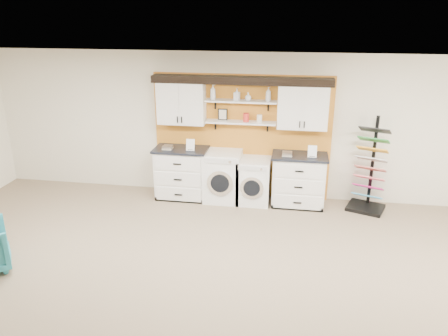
% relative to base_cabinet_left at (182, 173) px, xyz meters
% --- Properties ---
extents(floor, '(10.00, 10.00, 0.00)m').
position_rel_base_cabinet_left_xyz_m(floor, '(1.13, -3.64, -0.50)').
color(floor, '#7E6954').
rests_on(floor, ground).
extents(ceiling, '(10.00, 10.00, 0.00)m').
position_rel_base_cabinet_left_xyz_m(ceiling, '(1.13, -3.64, 2.30)').
color(ceiling, white).
rests_on(ceiling, wall_back).
extents(wall_back, '(10.00, 0.00, 10.00)m').
position_rel_base_cabinet_left_xyz_m(wall_back, '(1.13, 0.36, 0.90)').
color(wall_back, beige).
rests_on(wall_back, floor).
extents(accent_panel, '(3.40, 0.07, 2.40)m').
position_rel_base_cabinet_left_xyz_m(accent_panel, '(1.13, 0.32, 0.70)').
color(accent_panel, '#BE7420').
rests_on(accent_panel, wall_back).
extents(upper_cabinet_left, '(0.90, 0.35, 0.84)m').
position_rel_base_cabinet_left_xyz_m(upper_cabinet_left, '(0.00, 0.15, 1.38)').
color(upper_cabinet_left, white).
rests_on(upper_cabinet_left, wall_back).
extents(upper_cabinet_right, '(0.90, 0.35, 0.84)m').
position_rel_base_cabinet_left_xyz_m(upper_cabinet_right, '(2.26, 0.15, 1.38)').
color(upper_cabinet_right, white).
rests_on(upper_cabinet_right, wall_back).
extents(shelf_lower, '(1.32, 0.28, 0.03)m').
position_rel_base_cabinet_left_xyz_m(shelf_lower, '(1.13, 0.16, 1.03)').
color(shelf_lower, white).
rests_on(shelf_lower, wall_back).
extents(shelf_upper, '(1.32, 0.28, 0.03)m').
position_rel_base_cabinet_left_xyz_m(shelf_upper, '(1.13, 0.16, 1.43)').
color(shelf_upper, white).
rests_on(shelf_upper, wall_back).
extents(crown_molding, '(3.30, 0.41, 0.13)m').
position_rel_base_cabinet_left_xyz_m(crown_molding, '(1.13, 0.17, 1.82)').
color(crown_molding, black).
rests_on(crown_molding, wall_back).
extents(picture_frame, '(0.18, 0.02, 0.22)m').
position_rel_base_cabinet_left_xyz_m(picture_frame, '(0.78, 0.21, 1.15)').
color(picture_frame, black).
rests_on(picture_frame, shelf_lower).
extents(canister_red, '(0.11, 0.11, 0.16)m').
position_rel_base_cabinet_left_xyz_m(canister_red, '(1.23, 0.16, 1.12)').
color(canister_red, red).
rests_on(canister_red, shelf_lower).
extents(canister_cream, '(0.10, 0.10, 0.14)m').
position_rel_base_cabinet_left_xyz_m(canister_cream, '(1.48, 0.16, 1.11)').
color(canister_cream, silver).
rests_on(canister_cream, shelf_lower).
extents(base_cabinet_left, '(1.03, 0.66, 1.01)m').
position_rel_base_cabinet_left_xyz_m(base_cabinet_left, '(0.00, 0.00, 0.00)').
color(base_cabinet_left, white).
rests_on(base_cabinet_left, floor).
extents(base_cabinet_right, '(1.02, 0.66, 1.00)m').
position_rel_base_cabinet_left_xyz_m(base_cabinet_right, '(2.26, 0.00, -0.01)').
color(base_cabinet_right, white).
rests_on(base_cabinet_right, floor).
extents(washer, '(0.70, 0.71, 0.98)m').
position_rel_base_cabinet_left_xyz_m(washer, '(0.82, -0.00, -0.01)').
color(washer, white).
rests_on(washer, floor).
extents(dryer, '(0.62, 0.71, 0.86)m').
position_rel_base_cabinet_left_xyz_m(dryer, '(1.41, -0.00, -0.07)').
color(dryer, white).
rests_on(dryer, floor).
extents(sample_rack, '(0.78, 0.72, 1.75)m').
position_rel_base_cabinet_left_xyz_m(sample_rack, '(3.53, 0.00, 0.04)').
color(sample_rack, black).
rests_on(sample_rack, floor).
extents(soap_bottle_a, '(0.14, 0.14, 0.27)m').
position_rel_base_cabinet_left_xyz_m(soap_bottle_a, '(0.60, 0.16, 1.58)').
color(soap_bottle_a, silver).
rests_on(soap_bottle_a, shelf_upper).
extents(soap_bottle_b, '(0.12, 0.12, 0.22)m').
position_rel_base_cabinet_left_xyz_m(soap_bottle_b, '(1.05, 0.16, 1.55)').
color(soap_bottle_b, silver).
rests_on(soap_bottle_b, shelf_upper).
extents(soap_bottle_c, '(0.15, 0.15, 0.15)m').
position_rel_base_cabinet_left_xyz_m(soap_bottle_c, '(1.26, 0.16, 1.51)').
color(soap_bottle_c, silver).
rests_on(soap_bottle_c, shelf_upper).
extents(soap_bottle_d, '(0.14, 0.14, 0.26)m').
position_rel_base_cabinet_left_xyz_m(soap_bottle_d, '(1.63, 0.16, 1.57)').
color(soap_bottle_d, silver).
rests_on(soap_bottle_d, shelf_upper).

